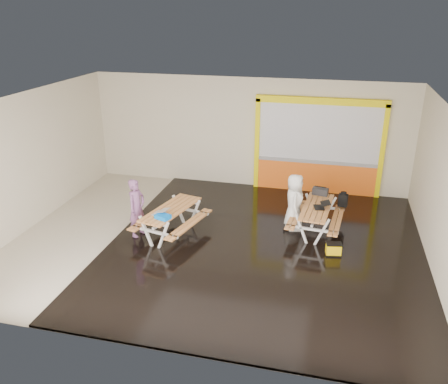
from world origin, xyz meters
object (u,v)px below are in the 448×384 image
(laptop_left, at_px, (161,212))
(backpack, at_px, (343,199))
(picnic_table_left, at_px, (171,215))
(picnic_table_right, at_px, (316,213))
(person_right, at_px, (294,202))
(dark_case, at_px, (292,226))
(blue_pouch, at_px, (163,217))
(toolbox, at_px, (320,191))
(laptop_right, at_px, (321,206))
(fluke_bag, at_px, (333,249))
(person_left, at_px, (137,208))

(laptop_left, relative_size, backpack, 1.08)
(picnic_table_left, relative_size, picnic_table_right, 1.10)
(person_right, distance_m, backpack, 1.43)
(dark_case, bearing_deg, person_right, -3.66)
(blue_pouch, distance_m, dark_case, 3.45)
(picnic_table_left, xyz_separation_m, toolbox, (3.59, 1.87, 0.26))
(laptop_right, relative_size, backpack, 1.11)
(dark_case, bearing_deg, backpack, 30.26)
(picnic_table_right, xyz_separation_m, blue_pouch, (-3.53, -1.65, 0.25))
(person_right, xyz_separation_m, toolbox, (0.62, 0.78, 0.06))
(fluke_bag, bearing_deg, toolbox, 102.96)
(toolbox, bearing_deg, backpack, -3.59)
(blue_pouch, bearing_deg, person_left, 156.44)
(dark_case, xyz_separation_m, fluke_bag, (1.10, -1.18, 0.08))
(person_left, xyz_separation_m, laptop_right, (4.47, 1.23, -0.00))
(picnic_table_right, height_order, laptop_right, laptop_right)
(blue_pouch, bearing_deg, picnic_table_right, 25.08)
(person_left, xyz_separation_m, toolbox, (4.40, 2.10, 0.04))
(person_right, xyz_separation_m, backpack, (1.23, 0.74, -0.10))
(person_right, height_order, backpack, person_right)
(toolbox, bearing_deg, picnic_table_right, -92.52)
(laptop_right, distance_m, fluke_bag, 1.30)
(toolbox, bearing_deg, picnic_table_left, -152.43)
(blue_pouch, bearing_deg, laptop_left, 122.96)
(laptop_right, height_order, dark_case, laptop_right)
(person_right, distance_m, dark_case, 0.67)
(blue_pouch, height_order, dark_case, blue_pouch)
(person_left, height_order, dark_case, person_left)
(backpack, bearing_deg, picnic_table_left, -156.39)
(picnic_table_right, distance_m, person_right, 0.62)
(person_left, distance_m, dark_case, 4.04)
(laptop_right, distance_m, backpack, 1.00)
(toolbox, bearing_deg, laptop_right, -85.29)
(blue_pouch, xyz_separation_m, backpack, (4.18, 2.43, -0.13))
(dark_case, bearing_deg, picnic_table_left, -159.47)
(person_right, relative_size, dark_case, 4.20)
(laptop_left, relative_size, toolbox, 1.00)
(person_right, relative_size, blue_pouch, 4.40)
(laptop_left, xyz_separation_m, fluke_bag, (4.16, 0.29, -0.63))
(laptop_right, distance_m, blue_pouch, 3.98)
(laptop_right, bearing_deg, laptop_left, -160.10)
(laptop_left, bearing_deg, dark_case, 25.65)
(person_left, bearing_deg, person_right, -57.13)
(picnic_table_left, relative_size, backpack, 5.40)
(picnic_table_left, height_order, laptop_left, laptop_left)
(picnic_table_left, distance_m, person_right, 3.17)
(blue_pouch, bearing_deg, toolbox, 34.63)
(picnic_table_left, bearing_deg, backpack, 23.61)
(fluke_bag, bearing_deg, blue_pouch, -172.77)
(laptop_left, xyz_separation_m, backpack, (4.32, 2.21, -0.13))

